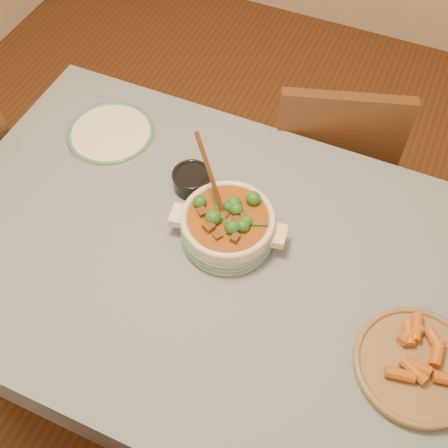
% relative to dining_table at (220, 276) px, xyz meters
% --- Properties ---
extents(floor, '(4.50, 4.50, 0.00)m').
position_rel_dining_table_xyz_m(floor, '(0.00, 0.00, -0.66)').
color(floor, '#4E2A16').
rests_on(floor, ground).
extents(dining_table, '(1.68, 1.08, 0.76)m').
position_rel_dining_table_xyz_m(dining_table, '(0.00, 0.00, 0.00)').
color(dining_table, brown).
rests_on(dining_table, floor).
extents(stew_casserole, '(0.33, 0.29, 0.31)m').
position_rel_dining_table_xyz_m(stew_casserole, '(-0.01, 0.07, 0.16)').
color(stew_casserole, beige).
rests_on(stew_casserole, dining_table).
extents(white_plate, '(0.34, 0.34, 0.02)m').
position_rel_dining_table_xyz_m(white_plate, '(-0.52, 0.29, 0.10)').
color(white_plate, white).
rests_on(white_plate, dining_table).
extents(condiment_bowl, '(0.15, 0.15, 0.06)m').
position_rel_dining_table_xyz_m(condiment_bowl, '(-0.18, 0.20, 0.13)').
color(condiment_bowl, black).
rests_on(condiment_bowl, dining_table).
extents(fried_plate, '(0.33, 0.33, 0.05)m').
position_rel_dining_table_xyz_m(fried_plate, '(0.57, -0.09, 0.11)').
color(fried_plate, olive).
rests_on(fried_plate, dining_table).
extents(chair_far, '(0.53, 0.53, 0.91)m').
position_rel_dining_table_xyz_m(chair_far, '(0.13, 0.72, -0.15)').
color(chair_far, brown).
rests_on(chair_far, floor).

